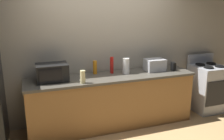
# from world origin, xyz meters

# --- Properties ---
(ground_plane) EXTENTS (8.00, 8.00, 0.00)m
(ground_plane) POSITION_xyz_m (0.00, 0.00, 0.00)
(ground_plane) COLOR tan
(back_wall) EXTENTS (6.40, 0.10, 2.70)m
(back_wall) POSITION_xyz_m (0.00, 0.81, 1.35)
(back_wall) COLOR #B2A893
(back_wall) RESTS_ON ground_plane
(counter_run) EXTENTS (2.84, 0.64, 0.90)m
(counter_run) POSITION_xyz_m (0.00, 0.40, 0.45)
(counter_run) COLOR #9E6B38
(counter_run) RESTS_ON ground_plane
(stove_range) EXTENTS (0.60, 0.61, 1.08)m
(stove_range) POSITION_xyz_m (2.00, 0.40, 0.46)
(stove_range) COLOR #B7BABF
(stove_range) RESTS_ON ground_plane
(microwave) EXTENTS (0.48, 0.35, 0.27)m
(microwave) POSITION_xyz_m (-0.97, 0.45, 1.04)
(microwave) COLOR black
(microwave) RESTS_ON counter_run
(toaster_oven) EXTENTS (0.34, 0.26, 0.21)m
(toaster_oven) POSITION_xyz_m (0.83, 0.46, 1.01)
(toaster_oven) COLOR #B7BABF
(toaster_oven) RESTS_ON counter_run
(paper_towel_roll) EXTENTS (0.12, 0.12, 0.27)m
(paper_towel_roll) POSITION_xyz_m (0.27, 0.45, 1.04)
(paper_towel_roll) COLOR white
(paper_towel_roll) RESTS_ON counter_run
(cordless_phone) EXTENTS (0.06, 0.12, 0.15)m
(cordless_phone) POSITION_xyz_m (1.14, 0.34, 0.98)
(cordless_phone) COLOR black
(cordless_phone) RESTS_ON counter_run
(bottle_hand_soap) EXTENTS (0.08, 0.08, 0.20)m
(bottle_hand_soap) POSITION_xyz_m (-0.55, 0.17, 1.00)
(bottle_hand_soap) COLOR beige
(bottle_hand_soap) RESTS_ON counter_run
(bottle_dish_soap) EXTENTS (0.07, 0.07, 0.23)m
(bottle_dish_soap) POSITION_xyz_m (-0.23, 0.61, 1.01)
(bottle_dish_soap) COLOR orange
(bottle_dish_soap) RESTS_ON counter_run
(bottle_hot_sauce) EXTENTS (0.06, 0.06, 0.29)m
(bottle_hot_sauce) POSITION_xyz_m (0.05, 0.56, 1.04)
(bottle_hot_sauce) COLOR red
(bottle_hot_sauce) RESTS_ON counter_run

